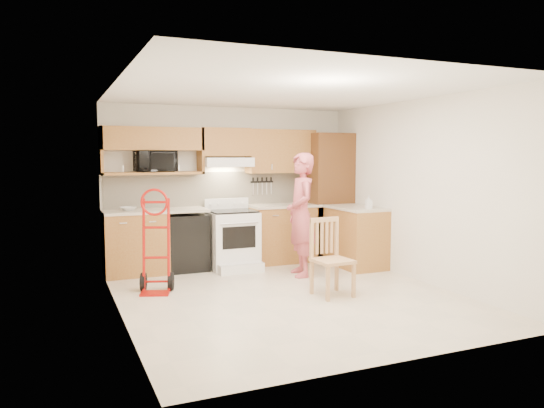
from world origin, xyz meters
TOP-DOWN VIEW (x-y plane):
  - floor at (0.00, 0.00)m, footprint 4.00×4.50m
  - ceiling at (0.00, 0.00)m, footprint 4.00×4.50m
  - wall_back at (0.00, 2.26)m, footprint 4.00×0.02m
  - wall_front at (0.00, -2.26)m, footprint 4.00×0.02m
  - wall_left at (-2.01, 0.00)m, footprint 0.02×4.50m
  - wall_right at (2.01, 0.00)m, footprint 0.02×4.50m
  - backsplash at (0.00, 2.23)m, footprint 3.92×0.03m
  - lower_cab_left at (-1.55, 1.95)m, footprint 0.90×0.60m
  - dishwasher at (-0.80, 1.95)m, footprint 0.60×0.60m
  - lower_cab_right at (0.83, 1.95)m, footprint 1.14×0.60m
  - countertop_left at (-1.25, 1.95)m, footprint 1.50×0.63m
  - countertop_right at (0.83, 1.95)m, footprint 1.14×0.63m
  - cab_return_right at (1.70, 1.15)m, footprint 0.60×1.00m
  - countertop_return at (1.70, 1.15)m, footprint 0.63×1.00m
  - pantry_tall at (1.65, 1.95)m, footprint 0.70×0.60m
  - upper_cab_left at (-1.25, 2.08)m, footprint 1.50×0.33m
  - upper_shelf_mw at (-1.25, 2.08)m, footprint 1.50×0.33m
  - upper_cab_center at (-0.12, 2.08)m, footprint 0.76×0.33m
  - upper_cab_right at (0.83, 2.08)m, footprint 1.14×0.33m
  - range_hood at (-0.12, 2.02)m, footprint 0.76×0.46m
  - knife_strip at (0.55, 2.21)m, footprint 0.40×0.05m
  - microwave at (-1.21, 2.08)m, footprint 0.61×0.45m
  - range at (-0.11, 1.74)m, footprint 0.72×0.94m
  - person at (0.64, 0.93)m, footprint 0.53×0.71m
  - hand_truck at (-1.47, 0.80)m, footprint 0.58×0.56m
  - dining_chair at (0.51, -0.22)m, footprint 0.46×0.50m
  - soap_bottle at (1.70, 0.81)m, footprint 0.11×0.11m
  - bowl at (-1.64, 1.95)m, footprint 0.28×0.28m

SIDE VIEW (x-z plane):
  - floor at x=0.00m, z-range -0.02..0.00m
  - dishwasher at x=-0.80m, z-range 0.00..0.85m
  - lower_cab_left at x=-1.55m, z-range 0.00..0.90m
  - lower_cab_right at x=0.83m, z-range 0.00..0.90m
  - cab_return_right at x=1.70m, z-range 0.00..0.90m
  - dining_chair at x=0.51m, z-range 0.00..0.96m
  - range at x=-0.11m, z-range 0.00..1.06m
  - hand_truck at x=-1.47m, z-range 0.00..1.19m
  - person at x=0.64m, z-range 0.00..1.77m
  - countertop_left at x=-1.25m, z-range 0.90..0.94m
  - countertop_right at x=0.83m, z-range 0.90..0.94m
  - countertop_return at x=1.70m, z-range 0.90..0.94m
  - bowl at x=-1.64m, z-range 0.94..0.99m
  - soap_bottle at x=1.70m, z-range 0.94..1.14m
  - pantry_tall at x=1.65m, z-range 0.00..2.10m
  - backsplash at x=0.00m, z-range 0.92..1.48m
  - knife_strip at x=0.55m, z-range 1.09..1.39m
  - wall_back at x=0.00m, z-range 0.00..2.50m
  - wall_front at x=0.00m, z-range 0.00..2.50m
  - wall_left at x=-2.01m, z-range 0.00..2.50m
  - wall_right at x=2.01m, z-range 0.00..2.50m
  - upper_shelf_mw at x=-1.25m, z-range 1.45..1.49m
  - range_hood at x=-0.12m, z-range 1.56..1.70m
  - microwave at x=-1.21m, z-range 1.49..1.81m
  - upper_cab_right at x=0.83m, z-range 1.45..2.15m
  - upper_cab_center at x=-0.12m, z-range 1.72..2.16m
  - upper_cab_left at x=-1.25m, z-range 1.81..2.15m
  - ceiling at x=0.00m, z-range 2.50..2.52m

